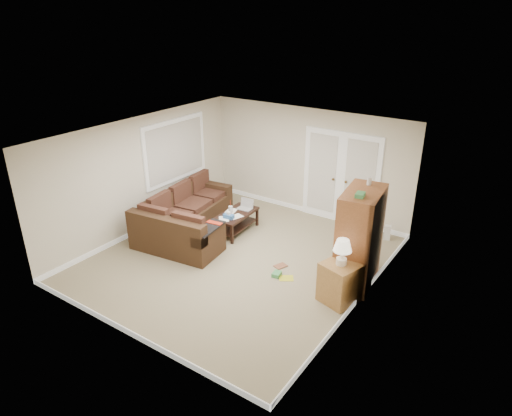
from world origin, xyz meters
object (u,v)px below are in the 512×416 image
Objects in this scene: sectional_sofa at (184,220)px; tv_armoire at (359,238)px; coffee_table at (236,221)px; side_cabinet at (340,279)px.

tv_armoire is at bearing -2.32° from sectional_sofa.
side_cabinet reaches higher than coffee_table.
tv_armoire is 1.63× the size of side_cabinet.
side_cabinet is (3.80, -0.40, 0.09)m from sectional_sofa.
coffee_table is 0.98× the size of side_cabinet.
coffee_table is 3.15m from side_cabinet.
sectional_sofa is at bearing -169.50° from side_cabinet.
sectional_sofa is 3.85m from tv_armoire.
coffee_table is at bearing 33.03° from sectional_sofa.
sectional_sofa is 3.82m from side_cabinet.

